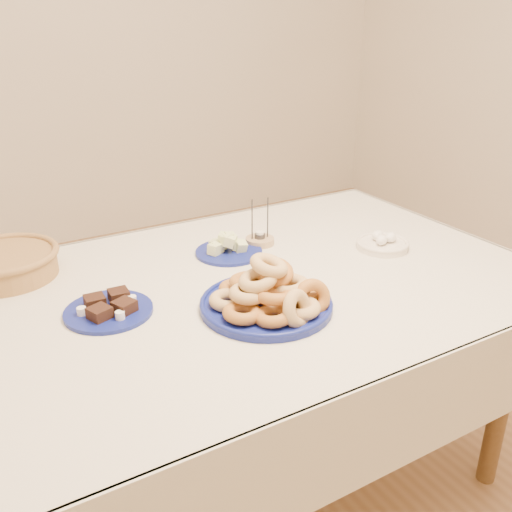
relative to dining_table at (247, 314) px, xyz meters
name	(u,v)px	position (x,y,z in m)	size (l,w,h in m)	color
ground	(249,480)	(0.00, 0.00, -0.64)	(5.00, 5.00, 0.00)	#976C47
dining_table	(247,314)	(0.00, 0.00, 0.00)	(1.71, 1.11, 0.75)	brown
donut_platter	(269,296)	(-0.03, -0.17, 0.14)	(0.43, 0.43, 0.16)	navy
melon_plate	(227,247)	(0.05, 0.21, 0.13)	(0.24, 0.24, 0.07)	navy
brownie_plate	(109,309)	(-0.39, 0.02, 0.12)	(0.26, 0.26, 0.04)	navy
wicker_basket	(5,263)	(-0.59, 0.39, 0.15)	(0.41, 0.41, 0.08)	brown
candle_holder	(260,240)	(0.18, 0.23, 0.12)	(0.11, 0.11, 0.16)	tan
egg_bowl	(383,243)	(0.50, -0.01, 0.12)	(0.21, 0.21, 0.06)	silver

